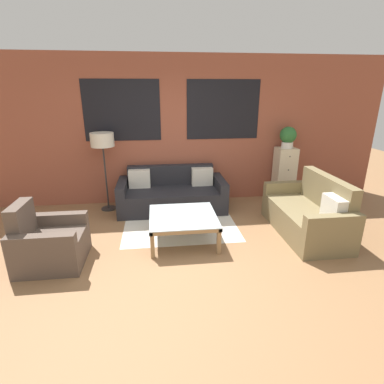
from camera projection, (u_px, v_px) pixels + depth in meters
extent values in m
plane|color=#8E6642|center=(188.00, 263.00, 3.95)|extent=(16.00, 16.00, 0.00)
cube|color=brown|center=(174.00, 131.00, 5.78)|extent=(8.40, 0.08, 2.80)
cube|color=black|center=(122.00, 111.00, 5.50)|extent=(1.40, 0.01, 1.10)
cube|color=black|center=(223.00, 110.00, 5.72)|extent=(1.40, 0.01, 1.10)
cube|color=silver|center=(180.00, 224.00, 5.10)|extent=(1.87, 1.52, 0.00)
cube|color=#232328|center=(172.00, 201.00, 5.58)|extent=(1.66, 0.72, 0.40)
cube|color=#232328|center=(171.00, 184.00, 5.93)|extent=(1.66, 0.16, 0.78)
cube|color=#232328|center=(123.00, 197.00, 5.52)|extent=(0.16, 0.88, 0.58)
cube|color=#232328|center=(220.00, 193.00, 5.73)|extent=(0.16, 0.88, 0.58)
cube|color=silver|center=(139.00, 179.00, 5.65)|extent=(0.40, 0.16, 0.34)
cube|color=beige|center=(202.00, 177.00, 5.79)|extent=(0.40, 0.16, 0.34)
cube|color=olive|center=(299.00, 221.00, 4.72)|extent=(0.64, 1.35, 0.42)
cube|color=olive|center=(325.00, 205.00, 4.68)|extent=(0.16, 1.35, 0.92)
cube|color=olive|center=(285.00, 198.00, 5.39)|extent=(0.80, 0.14, 0.62)
cube|color=olive|center=(331.00, 237.00, 4.00)|extent=(0.80, 0.14, 0.62)
cube|color=silver|center=(333.00, 208.00, 4.20)|extent=(0.16, 0.40, 0.34)
cube|color=brown|center=(59.00, 248.00, 3.93)|extent=(0.64, 0.52, 0.40)
cube|color=brown|center=(24.00, 235.00, 3.81)|extent=(0.16, 0.52, 0.84)
cube|color=brown|center=(43.00, 256.00, 3.58)|extent=(0.80, 0.14, 0.56)
cube|color=brown|center=(59.00, 232.00, 4.20)|extent=(0.80, 0.14, 0.56)
cube|color=silver|center=(183.00, 216.00, 4.43)|extent=(0.98, 0.98, 0.01)
cube|color=#99754C|center=(186.00, 232.00, 4.00)|extent=(0.98, 0.05, 0.05)
cube|color=#99754C|center=(180.00, 206.00, 4.88)|extent=(0.98, 0.05, 0.05)
cube|color=#99754C|center=(151.00, 219.00, 4.39)|extent=(0.05, 0.98, 0.05)
cube|color=#99754C|center=(214.00, 216.00, 4.49)|extent=(0.05, 0.98, 0.05)
cube|color=#99754C|center=(152.00, 245.00, 4.02)|extent=(0.06, 0.05, 0.39)
cube|color=#99754C|center=(219.00, 241.00, 4.12)|extent=(0.06, 0.05, 0.39)
cube|color=#99754C|center=(153.00, 217.00, 4.87)|extent=(0.06, 0.06, 0.39)
cube|color=#99754C|center=(208.00, 215.00, 4.98)|extent=(0.06, 0.06, 0.39)
cylinder|color=#2D2D2D|center=(109.00, 208.00, 5.74)|extent=(0.28, 0.28, 0.02)
cylinder|color=#2D2D2D|center=(106.00, 178.00, 5.54)|extent=(0.03, 0.03, 1.18)
cylinder|color=beige|center=(102.00, 140.00, 5.31)|extent=(0.41, 0.41, 0.24)
cube|color=beige|center=(284.00, 174.00, 6.08)|extent=(0.38, 0.35, 1.08)
sphere|color=#38332D|center=(290.00, 157.00, 5.78)|extent=(0.02, 0.02, 0.02)
sphere|color=#38332D|center=(288.00, 170.00, 5.87)|extent=(0.02, 0.02, 0.02)
sphere|color=#38332D|center=(287.00, 183.00, 5.96)|extent=(0.02, 0.02, 0.02)
sphere|color=#38332D|center=(286.00, 196.00, 6.04)|extent=(0.02, 0.02, 0.02)
cylinder|color=silver|center=(287.00, 145.00, 5.88)|extent=(0.22, 0.22, 0.12)
sphere|color=#2D6B33|center=(288.00, 135.00, 5.82)|extent=(0.32, 0.32, 0.32)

